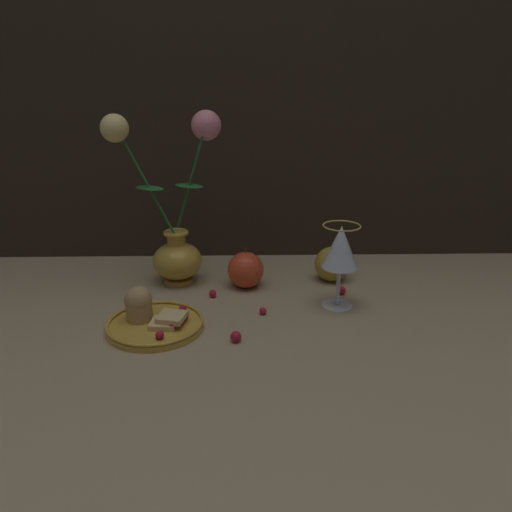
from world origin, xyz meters
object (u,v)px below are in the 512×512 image
object	(u,v)px
apple_beside_vase	(245,270)
vase	(174,224)
plate_with_pastries	(150,318)
apple_near_glass	(331,264)
wine_glass	(339,250)

from	to	relation	value
apple_beside_vase	vase	bearing A→B (deg)	168.29
plate_with_pastries	apple_beside_vase	world-z (taller)	apple_beside_vase
vase	apple_near_glass	xyz separation A→B (m)	(0.35, 0.00, -0.10)
apple_beside_vase	plate_with_pastries	bearing A→B (deg)	-133.54
vase	plate_with_pastries	bearing A→B (deg)	-95.39
wine_glass	apple_near_glass	xyz separation A→B (m)	(0.01, 0.14, -0.08)
apple_beside_vase	apple_near_glass	xyz separation A→B (m)	(0.19, 0.03, -0.00)
plate_with_pastries	wine_glass	bearing A→B (deg)	12.55
wine_glass	vase	bearing A→B (deg)	157.82
vase	wine_glass	xyz separation A→B (m)	(0.34, -0.14, -0.02)
vase	apple_near_glass	world-z (taller)	vase
vase	apple_beside_vase	xyz separation A→B (m)	(0.15, -0.03, -0.10)
vase	plate_with_pastries	distance (m)	0.25
wine_glass	apple_beside_vase	bearing A→B (deg)	149.94
vase	apple_near_glass	distance (m)	0.36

